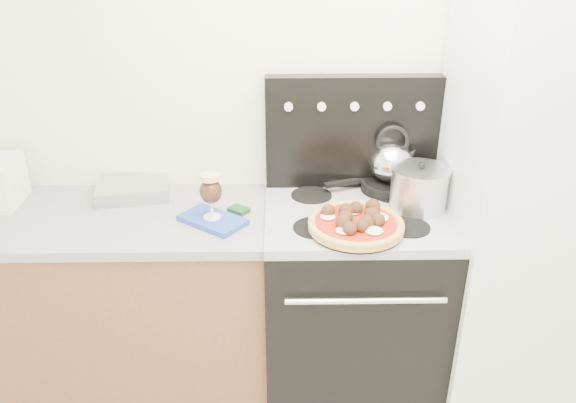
{
  "coord_description": "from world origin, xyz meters",
  "views": [
    {
      "loc": [
        -0.24,
        -0.91,
        1.97
      ],
      "look_at": [
        -0.21,
        1.05,
        1.03
      ],
      "focal_mm": 35.0,
      "sensor_mm": 36.0,
      "label": 1
    }
  ],
  "objects_px": {
    "fridge": "(527,206)",
    "pizza_pan": "(356,230)",
    "beer_glass": "(211,196)",
    "stock_pot": "(419,189)",
    "base_cabinet": "(108,306)",
    "skillet": "(389,186)",
    "oven_mitt": "(213,220)",
    "pizza": "(356,222)",
    "tea_kettle": "(391,158)",
    "stove_body": "(351,305)"
  },
  "relations": [
    {
      "from": "beer_glass",
      "to": "stove_body",
      "type": "bearing_deg",
      "value": 5.49
    },
    {
      "from": "stove_body",
      "to": "fridge",
      "type": "height_order",
      "value": "fridge"
    },
    {
      "from": "pizza",
      "to": "tea_kettle",
      "type": "relative_size",
      "value": 1.72
    },
    {
      "from": "oven_mitt",
      "to": "fridge",
      "type": "bearing_deg",
      "value": 1.42
    },
    {
      "from": "oven_mitt",
      "to": "pizza_pan",
      "type": "bearing_deg",
      "value": -11.74
    },
    {
      "from": "stock_pot",
      "to": "beer_glass",
      "type": "bearing_deg",
      "value": -174.48
    },
    {
      "from": "skillet",
      "to": "tea_kettle",
      "type": "bearing_deg",
      "value": 0.0
    },
    {
      "from": "oven_mitt",
      "to": "stock_pot",
      "type": "xyz_separation_m",
      "value": [
        0.85,
        0.08,
        0.09
      ]
    },
    {
      "from": "fridge",
      "to": "oven_mitt",
      "type": "relative_size",
      "value": 7.17
    },
    {
      "from": "skillet",
      "to": "stock_pot",
      "type": "relative_size",
      "value": 1.08
    },
    {
      "from": "pizza",
      "to": "skillet",
      "type": "height_order",
      "value": "pizza"
    },
    {
      "from": "skillet",
      "to": "stove_body",
      "type": "bearing_deg",
      "value": -130.09
    },
    {
      "from": "fridge",
      "to": "pizza_pan",
      "type": "bearing_deg",
      "value": -168.34
    },
    {
      "from": "pizza_pan",
      "to": "tea_kettle",
      "type": "xyz_separation_m",
      "value": [
        0.2,
        0.38,
        0.15
      ]
    },
    {
      "from": "beer_glass",
      "to": "stock_pot",
      "type": "relative_size",
      "value": 0.84
    },
    {
      "from": "stove_body",
      "to": "stock_pot",
      "type": "xyz_separation_m",
      "value": [
        0.26,
        0.03,
        0.56
      ]
    },
    {
      "from": "stove_body",
      "to": "stock_pot",
      "type": "distance_m",
      "value": 0.62
    },
    {
      "from": "pizza",
      "to": "fridge",
      "type": "bearing_deg",
      "value": 11.66
    },
    {
      "from": "stock_pot",
      "to": "oven_mitt",
      "type": "bearing_deg",
      "value": -174.48
    },
    {
      "from": "base_cabinet",
      "to": "tea_kettle",
      "type": "relative_size",
      "value": 6.72
    },
    {
      "from": "base_cabinet",
      "to": "stock_pot",
      "type": "relative_size",
      "value": 6.24
    },
    {
      "from": "stove_body",
      "to": "beer_glass",
      "type": "distance_m",
      "value": 0.83
    },
    {
      "from": "pizza_pan",
      "to": "skillet",
      "type": "relative_size",
      "value": 1.42
    },
    {
      "from": "oven_mitt",
      "to": "stock_pot",
      "type": "distance_m",
      "value": 0.86
    },
    {
      "from": "stove_body",
      "to": "oven_mitt",
      "type": "height_order",
      "value": "oven_mitt"
    },
    {
      "from": "skillet",
      "to": "fridge",
      "type": "bearing_deg",
      "value": -23.2
    },
    {
      "from": "pizza",
      "to": "stock_pot",
      "type": "xyz_separation_m",
      "value": [
        0.28,
        0.2,
        0.05
      ]
    },
    {
      "from": "base_cabinet",
      "to": "skillet",
      "type": "xyz_separation_m",
      "value": [
        1.28,
        0.18,
        0.51
      ]
    },
    {
      "from": "tea_kettle",
      "to": "stock_pot",
      "type": "distance_m",
      "value": 0.21
    },
    {
      "from": "oven_mitt",
      "to": "tea_kettle",
      "type": "distance_m",
      "value": 0.82
    },
    {
      "from": "stove_body",
      "to": "beer_glass",
      "type": "height_order",
      "value": "beer_glass"
    },
    {
      "from": "fridge",
      "to": "tea_kettle",
      "type": "relative_size",
      "value": 8.81
    },
    {
      "from": "stove_body",
      "to": "beer_glass",
      "type": "bearing_deg",
      "value": -174.51
    },
    {
      "from": "base_cabinet",
      "to": "skillet",
      "type": "distance_m",
      "value": 1.39
    },
    {
      "from": "pizza",
      "to": "tea_kettle",
      "type": "distance_m",
      "value": 0.44
    },
    {
      "from": "fridge",
      "to": "stock_pot",
      "type": "xyz_separation_m",
      "value": [
        -0.44,
        0.05,
        0.05
      ]
    },
    {
      "from": "base_cabinet",
      "to": "oven_mitt",
      "type": "bearing_deg",
      "value": -9.12
    },
    {
      "from": "tea_kettle",
      "to": "stock_pot",
      "type": "xyz_separation_m",
      "value": [
        0.09,
        -0.18,
        -0.07
      ]
    },
    {
      "from": "stock_pot",
      "to": "fridge",
      "type": "bearing_deg",
      "value": -6.48
    },
    {
      "from": "fridge",
      "to": "pizza",
      "type": "bearing_deg",
      "value": -168.34
    },
    {
      "from": "fridge",
      "to": "beer_glass",
      "type": "relative_size",
      "value": 9.75
    },
    {
      "from": "pizza_pan",
      "to": "skillet",
      "type": "distance_m",
      "value": 0.43
    },
    {
      "from": "fridge",
      "to": "pizza_pan",
      "type": "relative_size",
      "value": 5.33
    },
    {
      "from": "oven_mitt",
      "to": "beer_glass",
      "type": "distance_m",
      "value": 0.11
    },
    {
      "from": "fridge",
      "to": "skillet",
      "type": "bearing_deg",
      "value": 156.8
    },
    {
      "from": "stove_body",
      "to": "tea_kettle",
      "type": "relative_size",
      "value": 4.08
    },
    {
      "from": "beer_glass",
      "to": "pizza",
      "type": "distance_m",
      "value": 0.58
    },
    {
      "from": "stove_body",
      "to": "fridge",
      "type": "distance_m",
      "value": 0.87
    },
    {
      "from": "fridge",
      "to": "pizza_pan",
      "type": "xyz_separation_m",
      "value": [
        -0.73,
        -0.15,
        -0.02
      ]
    },
    {
      "from": "pizza_pan",
      "to": "pizza",
      "type": "relative_size",
      "value": 0.96
    }
  ]
}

